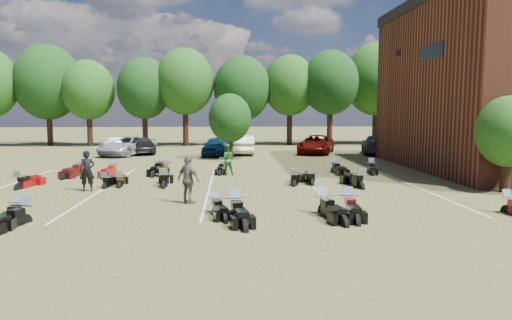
{
  "coord_description": "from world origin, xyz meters",
  "views": [
    {
      "loc": [
        -2.0,
        -18.82,
        3.74
      ],
      "look_at": [
        -0.7,
        4.0,
        1.2
      ],
      "focal_mm": 32.0,
      "sensor_mm": 36.0,
      "label": 1
    }
  ],
  "objects": [
    {
      "name": "motorcycle_12",
      "position": [
        4.17,
        2.17,
        0.0
      ],
      "size": [
        1.11,
        2.58,
        1.39
      ],
      "primitive_type": null,
      "rotation": [
        0.0,
        0.0,
        3.27
      ],
      "color": "black",
      "rests_on": "ground"
    },
    {
      "name": "motorcycle_10",
      "position": [
        -5.18,
        2.94,
        0.0
      ],
      "size": [
        0.92,
        2.48,
        1.36
      ],
      "primitive_type": null,
      "rotation": [
        0.0,
        0.0,
        3.2
      ],
      "color": "black",
      "rests_on": "ground"
    },
    {
      "name": "motorcycle_0",
      "position": [
        -8.79,
        -3.72,
        0.0
      ],
      "size": [
        1.27,
        2.3,
        1.22
      ],
      "primitive_type": null,
      "rotation": [
        0.0,
        0.0,
        -0.28
      ],
      "color": "black",
      "rests_on": "ground"
    },
    {
      "name": "young_tree_midfield",
      "position": [
        -2.0,
        15.5,
        3.09
      ],
      "size": [
        3.2,
        3.2,
        4.7
      ],
      "color": "black",
      "rests_on": "ground"
    },
    {
      "name": "motorcycle_7",
      "position": [
        -11.91,
        2.88,
        0.0
      ],
      "size": [
        1.13,
        2.35,
        1.26
      ],
      "primitive_type": null,
      "rotation": [
        0.0,
        0.0,
        2.95
      ],
      "color": "maroon",
      "rests_on": "ground"
    },
    {
      "name": "person_green",
      "position": [
        -2.21,
        7.02,
        0.9
      ],
      "size": [
        1.02,
        0.88,
        1.8
      ],
      "primitive_type": "imported",
      "rotation": [
        0.0,
        0.0,
        3.4
      ],
      "color": "#215923",
      "rests_on": "ground"
    },
    {
      "name": "motorcycle_15",
      "position": [
        -8.74,
        7.81,
        0.0
      ],
      "size": [
        0.97,
        2.25,
        1.22
      ],
      "primitive_type": null,
      "rotation": [
        0.0,
        0.0,
        -0.13
      ],
      "color": "maroon",
      "rests_on": "ground"
    },
    {
      "name": "young_tree_near_building",
      "position": [
        10.5,
        1.0,
        2.75
      ],
      "size": [
        2.8,
        2.8,
        4.16
      ],
      "color": "black",
      "rests_on": "ground"
    },
    {
      "name": "person_grey",
      "position": [
        -3.66,
        -0.82,
        0.96
      ],
      "size": [
        1.17,
        1.08,
        1.92
      ],
      "primitive_type": "imported",
      "rotation": [
        0.0,
        0.0,
        2.46
      ],
      "color": "#5F5852",
      "rests_on": "ground"
    },
    {
      "name": "motorcycle_18",
      "position": [
        -2.49,
        8.38,
        0.0
      ],
      "size": [
        0.81,
        2.11,
        1.16
      ],
      "primitive_type": null,
      "rotation": [
        0.0,
        0.0,
        -0.07
      ],
      "color": "black",
      "rests_on": "ground"
    },
    {
      "name": "motorcycle_2",
      "position": [
        -2.55,
        -2.49,
        0.0
      ],
      "size": [
        1.11,
        2.12,
        1.13
      ],
      "primitive_type": null,
      "rotation": [
        0.0,
        0.0,
        0.24
      ],
      "color": "black",
      "rests_on": "ground"
    },
    {
      "name": "motorcycle_16",
      "position": [
        -6.13,
        8.27,
        0.0
      ],
      "size": [
        1.01,
        2.55,
        1.39
      ],
      "primitive_type": null,
      "rotation": [
        0.0,
        0.0,
        -0.09
      ],
      "color": "black",
      "rests_on": "ground"
    },
    {
      "name": "car_5",
      "position": [
        -0.9,
        19.37,
        0.8
      ],
      "size": [
        1.72,
        4.85,
        1.59
      ],
      "primitive_type": "imported",
      "rotation": [
        0.0,
        0.0,
        3.13
      ],
      "color": "beige",
      "rests_on": "ground"
    },
    {
      "name": "car_7",
      "position": [
        10.25,
        18.78,
        0.78
      ],
      "size": [
        3.39,
        5.75,
        1.56
      ],
      "primitive_type": "imported",
      "rotation": [
        0.0,
        0.0,
        2.91
      ],
      "color": "#323337",
      "rests_on": "ground"
    },
    {
      "name": "parking_lines",
      "position": [
        -3.0,
        3.0,
        0.01
      ],
      "size": [
        20.1,
        14.0,
        0.01
      ],
      "color": "silver",
      "rests_on": "ground"
    },
    {
      "name": "motorcycle_4",
      "position": [
        1.32,
        -2.93,
        0.0
      ],
      "size": [
        1.19,
        2.49,
        1.33
      ],
      "primitive_type": null,
      "rotation": [
        0.0,
        0.0,
        0.19
      ],
      "color": "black",
      "rests_on": "ground"
    },
    {
      "name": "motorcycle_8",
      "position": [
        -7.31,
        3.12,
        0.0
      ],
      "size": [
        0.91,
        2.11,
        1.14
      ],
      "primitive_type": null,
      "rotation": [
        0.0,
        0.0,
        3.27
      ],
      "color": "black",
      "rests_on": "ground"
    },
    {
      "name": "motorcycle_13",
      "position": [
        2.04,
        3.27,
        0.0
      ],
      "size": [
        0.78,
        2.3,
        1.27
      ],
      "primitive_type": null,
      "rotation": [
        0.0,
        0.0,
        3.12
      ],
      "color": "black",
      "rests_on": "ground"
    },
    {
      "name": "ground",
      "position": [
        0.0,
        0.0,
        0.0
      ],
      "size": [
        160.0,
        160.0,
        0.0
      ],
      "primitive_type": "plane",
      "color": "brown",
      "rests_on": "ground"
    },
    {
      "name": "car_4",
      "position": [
        -3.15,
        18.52,
        0.76
      ],
      "size": [
        2.48,
        4.69,
        1.52
      ],
      "primitive_type": "imported",
      "rotation": [
        0.0,
        0.0,
        -0.16
      ],
      "color": "navy",
      "rests_on": "ground"
    },
    {
      "name": "motorcycle_14",
      "position": [
        -10.56,
        7.73,
        0.0
      ],
      "size": [
        1.26,
        2.61,
        1.39
      ],
      "primitive_type": null,
      "rotation": [
        0.0,
        0.0,
        -0.19
      ],
      "color": "#3D0908",
      "rests_on": "ground"
    },
    {
      "name": "person_black",
      "position": [
        -8.54,
        2.24,
        0.94
      ],
      "size": [
        0.73,
        0.53,
        1.87
      ],
      "primitive_type": "imported",
      "rotation": [
        0.0,
        0.0,
        0.12
      ],
      "color": "black",
      "rests_on": "ground"
    },
    {
      "name": "motorcycle_6",
      "position": [
        8.02,
        -3.21,
        0.0
      ],
      "size": [
        1.09,
        2.25,
        1.21
      ],
      "primitive_type": null,
      "rotation": [
        0.0,
        0.0,
        0.19
      ],
      "color": "#3C080F",
      "rests_on": "ground"
    },
    {
      "name": "car_2",
      "position": [
        -10.42,
        18.83,
        0.78
      ],
      "size": [
        4.58,
        6.21,
        1.57
      ],
      "primitive_type": "imported",
      "rotation": [
        0.0,
        0.0,
        -0.4
      ],
      "color": "#919599",
      "rests_on": "ground"
    },
    {
      "name": "motorcycle_19",
      "position": [
        4.19,
        7.9,
        0.0
      ],
      "size": [
        1.03,
        2.33,
        1.25
      ],
      "primitive_type": null,
      "rotation": [
        0.0,
        0.0,
        0.15
      ],
      "color": "black",
      "rests_on": "ground"
    },
    {
      "name": "car_1",
      "position": [
        -11.23,
        20.33,
        0.69
      ],
      "size": [
        2.22,
        4.4,
        1.38
      ],
      "primitive_type": "imported",
      "rotation": [
        0.0,
        0.0,
        2.96
      ],
      "color": "silver",
      "rests_on": "ground"
    },
    {
      "name": "motorcycle_3",
      "position": [
        -1.85,
        -3.23,
        0.0
      ],
      "size": [
        1.16,
        2.58,
        1.39
      ],
      "primitive_type": null,
      "rotation": [
        0.0,
        0.0,
        0.15
      ],
      "color": "black",
      "rests_on": "ground"
    },
    {
      "name": "car_6",
      "position": [
        5.31,
        19.54,
        0.78
      ],
      "size": [
        4.26,
        6.18,
        1.57
      ],
      "primitive_type": "imported",
      "rotation": [
        0.0,
        0.0,
        -0.32
      ],
      "color": "#5B0805",
      "rests_on": "ground"
    },
    {
      "name": "motorcycle_20",
      "position": [
        6.47,
        7.9,
        0.0
      ],
      "size": [
        1.17,
        2.19,
        1.17
      ],
      "primitive_type": null,
      "rotation": [
        0.0,
        0.0,
        -0.25
      ],
      "color": "black",
      "rests_on": "ground"
    },
    {
      "name": "car_3",
      "position": [
        -9.56,
        20.17,
        0.71
      ],
      "size": [
        3.51,
        5.27,
        1.42
      ],
      "primitive_type": "imported",
      "rotation": [
        0.0,
        0.0,
        3.48
      ],
      "color": "black",
      "rests_on": "ground"
    },
    {
      "name": "motorcycle_1",
      "position": [
        -9.2,
        -3.18,
        0.0
      ],
      "size": [
        0.89,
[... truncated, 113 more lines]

